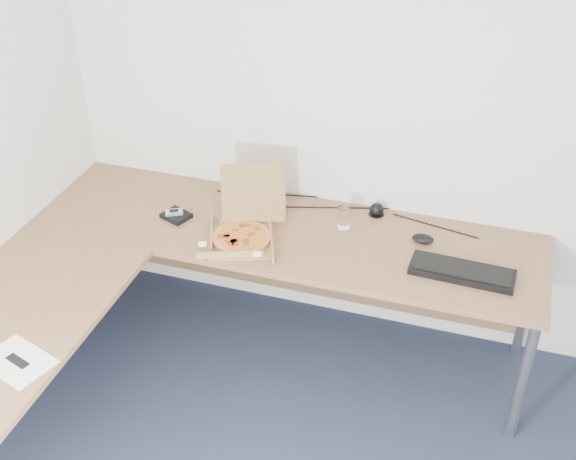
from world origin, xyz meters
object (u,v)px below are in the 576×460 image
(drinking_glass, at_px, (344,217))
(keyboard, at_px, (462,272))
(wallet, at_px, (176,216))
(pizza_box, at_px, (243,233))
(desk, at_px, (190,273))

(drinking_glass, height_order, keyboard, drinking_glass)
(drinking_glass, xyz_separation_m, wallet, (-0.82, -0.17, -0.05))
(drinking_glass, xyz_separation_m, keyboard, (0.60, -0.22, -0.04))
(drinking_glass, bearing_deg, pizza_box, -150.14)
(pizza_box, bearing_deg, desk, -138.83)
(desk, height_order, keyboard, keyboard)
(drinking_glass, bearing_deg, keyboard, -19.86)
(drinking_glass, distance_m, wallet, 0.84)
(pizza_box, bearing_deg, keyboard, -19.68)
(desk, bearing_deg, wallet, 122.40)
(wallet, bearing_deg, drinking_glass, 33.31)
(pizza_box, distance_m, keyboard, 1.04)
(drinking_glass, height_order, wallet, drinking_glass)
(desk, height_order, pizza_box, pizza_box)
(pizza_box, height_order, wallet, pizza_box)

